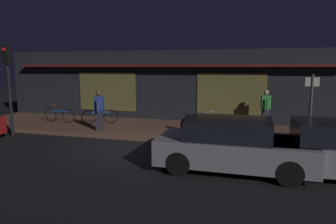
{
  "coord_description": "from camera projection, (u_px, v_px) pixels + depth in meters",
  "views": [
    {
      "loc": [
        4.28,
        -9.56,
        2.81
      ],
      "look_at": [
        0.87,
        2.4,
        0.95
      ],
      "focal_mm": 32.69,
      "sensor_mm": 36.0,
      "label": 1
    }
  ],
  "objects": [
    {
      "name": "traffic_light_pole",
      "position": [
        8.0,
        75.0,
        12.0
      ],
      "size": [
        0.24,
        0.33,
        3.6
      ],
      "color": "black",
      "rests_on": "ground_plane"
    },
    {
      "name": "motorcycle",
      "position": [
        199.0,
        122.0,
        11.97
      ],
      "size": [
        1.57,
        0.93,
        0.97
      ],
      "color": "black",
      "rests_on": "sidewalk_slab"
    },
    {
      "name": "sign_post",
      "position": [
        311.0,
        105.0,
        10.27
      ],
      "size": [
        0.44,
        0.09,
        2.4
      ],
      "color": "#47474C",
      "rests_on": "sidewalk_slab"
    },
    {
      "name": "parked_car_far",
      "position": [
        232.0,
        145.0,
        8.25
      ],
      "size": [
        4.1,
        1.79,
        1.42
      ],
      "color": "black",
      "rests_on": "ground_plane"
    },
    {
      "name": "bicycle_parked",
      "position": [
        59.0,
        115.0,
        14.63
      ],
      "size": [
        1.66,
        0.42,
        0.91
      ],
      "color": "black",
      "rests_on": "sidewalk_slab"
    },
    {
      "name": "person_photographer",
      "position": [
        99.0,
        110.0,
        12.7
      ],
      "size": [
        0.42,
        0.61,
        1.67
      ],
      "color": "#28232D",
      "rests_on": "sidewalk_slab"
    },
    {
      "name": "storefront_building",
      "position": [
        173.0,
        85.0,
        16.48
      ],
      "size": [
        18.0,
        3.3,
        3.6
      ],
      "color": "black",
      "rests_on": "ground_plane"
    },
    {
      "name": "bicycle_extra",
      "position": [
        100.0,
        116.0,
        14.2
      ],
      "size": [
        1.46,
        0.85,
        0.91
      ],
      "color": "black",
      "rests_on": "sidewalk_slab"
    },
    {
      "name": "ground_plane",
      "position": [
        125.0,
        148.0,
        10.67
      ],
      "size": [
        60.0,
        60.0,
        0.0
      ],
      "primitive_type": "plane",
      "color": "black"
    },
    {
      "name": "person_bystander",
      "position": [
        265.0,
        108.0,
        13.14
      ],
      "size": [
        0.42,
        0.61,
        1.67
      ],
      "color": "#28232D",
      "rests_on": "sidewalk_slab"
    },
    {
      "name": "sidewalk_slab",
      "position": [
        153.0,
        129.0,
        13.51
      ],
      "size": [
        18.0,
        4.0,
        0.15
      ],
      "primitive_type": "cube",
      "color": "brown",
      "rests_on": "ground_plane"
    }
  ]
}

